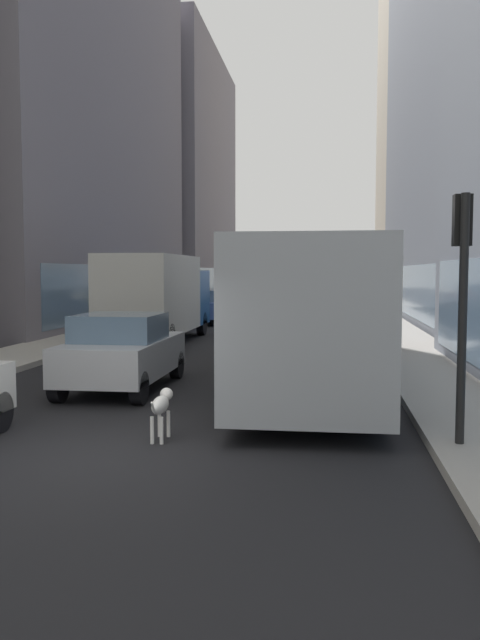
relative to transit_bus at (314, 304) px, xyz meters
The scene contains 15 objects.
ground_plane 29.00m from the transit_bus, 95.55° to the left, with size 120.00×120.00×0.00m, color black.
sidewalk_left 30.09m from the transit_bus, 106.44° to the left, with size 2.40×110.00×0.15m, color #ADA89E.
sidewalk_right 29.01m from the transit_bus, 84.25° to the left, with size 2.40×110.00×0.15m, color #9E9991.
building_left_mid 24.98m from the transit_bus, 130.08° to the left, with size 10.26×23.59×23.86m.
building_left_far 44.26m from the transit_bus, 109.80° to the left, with size 11.52×20.45×21.02m.
building_right_far 43.89m from the transit_bus, 77.13° to the left, with size 8.76×16.16×35.67m.
transit_bus is the anchor object (origin of this frame).
car_blue_hatchback 17.51m from the transit_bus, 108.68° to the left, with size 1.78×4.76×1.62m.
car_red_coupe 35.59m from the transit_bus, 96.46° to the left, with size 1.71×4.19×1.62m.
car_silver_sedan 4.35m from the transit_bus, 160.48° to the right, with size 1.81×3.90×1.62m.
car_black_suv 19.61m from the transit_bus, 94.68° to the left, with size 1.90×4.12×1.62m.
car_yellow_taxi 29.88m from the transit_bus, 97.70° to the left, with size 1.84×4.19×1.62m.
box_truck 9.39m from the transit_bus, 126.61° to the left, with size 2.30×7.50×3.05m.
dalmatian_dog 5.86m from the transit_bus, 112.12° to the right, with size 0.22×0.96×0.72m.
traffic_light_near 5.88m from the transit_bus, 68.92° to the right, with size 0.24×0.41×3.40m.
Camera 1 is at (3.07, -8.42, 2.50)m, focal length 36.48 mm.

